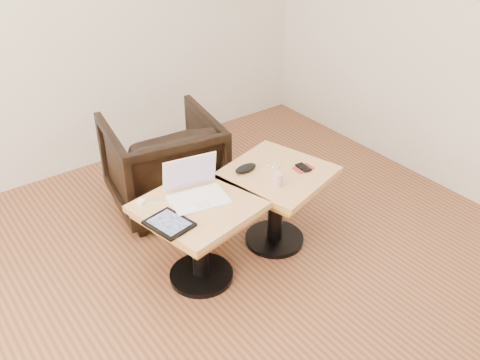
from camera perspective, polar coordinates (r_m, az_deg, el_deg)
room_shell at (r=2.06m, az=-1.59°, el=7.23°), size 4.52×4.52×2.71m
side_table_left at (r=3.04m, az=-4.41°, el=-4.64°), size 0.69×0.69×0.53m
side_table_right at (r=3.33m, az=3.90°, el=-1.04°), size 0.73×0.73×0.53m
laptop at (r=3.00m, az=-4.75°, el=-1.13°), size 0.36×0.31×0.22m
tablet at (r=2.82m, az=-7.57°, el=-4.63°), size 0.23×0.27×0.02m
charging_adapter at (r=3.00m, az=-10.50°, el=-2.34°), size 0.05×0.05×0.02m
glasses_case at (r=3.24m, az=0.61°, el=1.26°), size 0.15×0.07×0.05m
striped_cup at (r=3.10m, az=3.98°, el=0.02°), size 0.06×0.06×0.08m
earbuds_tangle at (r=3.30m, az=3.73°, el=1.51°), size 0.08×0.06×0.02m
phone_on_sleeve at (r=3.30m, az=6.77°, el=1.30°), size 0.12×0.11×0.01m
armchair at (r=3.78m, az=-8.21°, el=1.86°), size 0.84×0.85×0.68m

